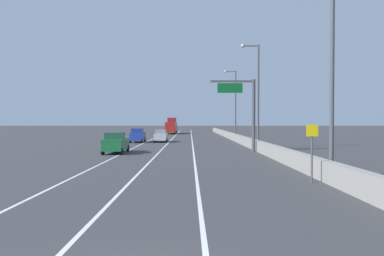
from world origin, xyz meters
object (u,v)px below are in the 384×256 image
overhead_sign_gantry (247,106)px  car_green_2 (116,143)px  lamp_post_right_third (234,100)px  speed_advisory_sign (312,149)px  lamp_post_right_near (328,56)px  lamp_post_right_second (256,90)px  car_silver_1 (161,136)px  box_truck (171,126)px  car_blue_0 (138,135)px

overhead_sign_gantry → car_green_2: size_ratio=1.61×
lamp_post_right_third → speed_advisory_sign: bearing=-91.9°
lamp_post_right_near → lamp_post_right_second: same height
overhead_sign_gantry → car_green_2: bearing=-173.0°
lamp_post_right_third → car_silver_1: 16.04m
car_silver_1 → box_truck: bearing=90.4°
car_green_2 → lamp_post_right_third: bearing=60.7°
car_blue_0 → car_green_2: (0.41, -17.74, 0.00)m
lamp_post_right_near → lamp_post_right_second: bearing=89.9°
speed_advisory_sign → car_blue_0: bearing=112.1°
overhead_sign_gantry → box_truck: overhead_sign_gantry is taller
car_blue_0 → box_truck: (3.18, 35.41, 0.78)m
speed_advisory_sign → overhead_sign_gantry: bearing=91.4°
box_truck → car_green_2: bearing=-93.0°
lamp_post_right_second → car_silver_1: size_ratio=2.60×
lamp_post_right_second → overhead_sign_gantry: bearing=-113.5°
lamp_post_right_near → car_blue_0: bearing=114.8°
overhead_sign_gantry → car_silver_1: size_ratio=1.62×
overhead_sign_gantry → lamp_post_right_third: (1.92, 25.38, 2.07)m
car_green_2 → speed_advisory_sign: bearing=-51.0°
lamp_post_right_near → lamp_post_right_second: size_ratio=1.00×
lamp_post_right_second → car_blue_0: size_ratio=2.58×
overhead_sign_gantry → lamp_post_right_second: lamp_post_right_second is taller
overhead_sign_gantry → box_truck: bearing=101.5°
lamp_post_right_third → box_truck: lamp_post_right_third is taller
car_blue_0 → car_green_2: car_green_2 is taller
speed_advisory_sign → lamp_post_right_second: 23.18m
lamp_post_right_second → car_green_2: size_ratio=2.59×
lamp_post_right_second → car_silver_1: (-12.03, 12.61, -5.86)m
car_green_2 → overhead_sign_gantry: bearing=7.0°
lamp_post_right_second → car_blue_0: bearing=142.1°
speed_advisory_sign → car_green_2: 21.72m
speed_advisory_sign → car_blue_0: speed_advisory_sign is taller
car_blue_0 → lamp_post_right_second: bearing=-37.9°
speed_advisory_sign → box_truck: size_ratio=0.30×
car_green_2 → box_truck: size_ratio=0.47×
lamp_post_right_second → lamp_post_right_third: same height
car_green_2 → lamp_post_right_near: bearing=-46.1°
lamp_post_right_third → car_green_2: bearing=-119.3°
lamp_post_right_second → box_truck: size_ratio=1.21×
speed_advisory_sign → lamp_post_right_near: lamp_post_right_near is taller
car_blue_0 → speed_advisory_sign: bearing=-67.9°
speed_advisory_sign → car_green_2: speed_advisory_sign is taller
lamp_post_right_second → box_truck: (-12.25, 47.43, -4.98)m
lamp_post_right_near → car_green_2: bearing=133.9°
overhead_sign_gantry → box_truck: (-10.47, 51.53, -2.91)m
car_blue_0 → box_truck: size_ratio=0.47×
overhead_sign_gantry → lamp_post_right_third: lamp_post_right_third is taller
overhead_sign_gantry → lamp_post_right_near: lamp_post_right_near is taller
car_silver_1 → box_truck: 34.83m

